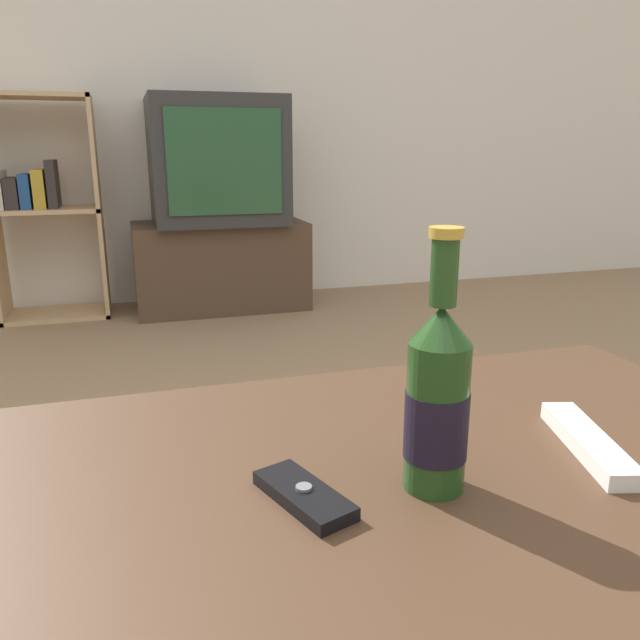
{
  "coord_description": "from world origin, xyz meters",
  "views": [
    {
      "loc": [
        -0.2,
        -0.41,
        0.8
      ],
      "look_at": [
        0.05,
        0.4,
        0.57
      ],
      "focal_mm": 35.0,
      "sensor_mm": 36.0,
      "label": 1
    }
  ],
  "objects_px": {
    "bookshelf": "(41,204)",
    "remote_control": "(588,442)",
    "beer_bottle": "(437,400)",
    "television": "(217,161)",
    "tv_stand": "(221,266)",
    "cell_phone": "(304,495)"
  },
  "relations": [
    {
      "from": "bookshelf",
      "to": "cell_phone",
      "type": "relative_size",
      "value": 8.2
    },
    {
      "from": "tv_stand",
      "to": "cell_phone",
      "type": "relative_size",
      "value": 6.74
    },
    {
      "from": "television",
      "to": "bookshelf",
      "type": "distance_m",
      "value": 0.85
    },
    {
      "from": "beer_bottle",
      "to": "cell_phone",
      "type": "xyz_separation_m",
      "value": [
        -0.13,
        0.01,
        -0.09
      ]
    },
    {
      "from": "television",
      "to": "remote_control",
      "type": "distance_m",
      "value": 2.63
    },
    {
      "from": "cell_phone",
      "to": "bookshelf",
      "type": "bearing_deg",
      "value": 81.62
    },
    {
      "from": "remote_control",
      "to": "beer_bottle",
      "type": "bearing_deg",
      "value": -159.0
    },
    {
      "from": "television",
      "to": "cell_phone",
      "type": "relative_size",
      "value": 5.0
    },
    {
      "from": "beer_bottle",
      "to": "remote_control",
      "type": "bearing_deg",
      "value": 5.15
    },
    {
      "from": "remote_control",
      "to": "television",
      "type": "bearing_deg",
      "value": 106.71
    },
    {
      "from": "tv_stand",
      "to": "bookshelf",
      "type": "relative_size",
      "value": 0.82
    },
    {
      "from": "bookshelf",
      "to": "remote_control",
      "type": "xyz_separation_m",
      "value": [
        0.86,
        -2.69,
        -0.07
      ]
    },
    {
      "from": "beer_bottle",
      "to": "cell_phone",
      "type": "relative_size",
      "value": 2.1
    },
    {
      "from": "beer_bottle",
      "to": "television",
      "type": "bearing_deg",
      "value": 86.39
    },
    {
      "from": "beer_bottle",
      "to": "remote_control",
      "type": "xyz_separation_m",
      "value": [
        0.21,
        0.02,
        -0.09
      ]
    },
    {
      "from": "tv_stand",
      "to": "remote_control",
      "type": "xyz_separation_m",
      "value": [
        0.04,
        -2.62,
        0.26
      ]
    },
    {
      "from": "cell_phone",
      "to": "tv_stand",
      "type": "bearing_deg",
      "value": 64.19
    },
    {
      "from": "television",
      "to": "remote_control",
      "type": "relative_size",
      "value": 3.34
    },
    {
      "from": "bookshelf",
      "to": "beer_bottle",
      "type": "bearing_deg",
      "value": -76.43
    },
    {
      "from": "tv_stand",
      "to": "cell_phone",
      "type": "height_order",
      "value": "cell_phone"
    },
    {
      "from": "bookshelf",
      "to": "beer_bottle",
      "type": "xyz_separation_m",
      "value": [
        0.65,
        -2.71,
        0.02
      ]
    },
    {
      "from": "tv_stand",
      "to": "television",
      "type": "relative_size",
      "value": 1.35
    }
  ]
}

